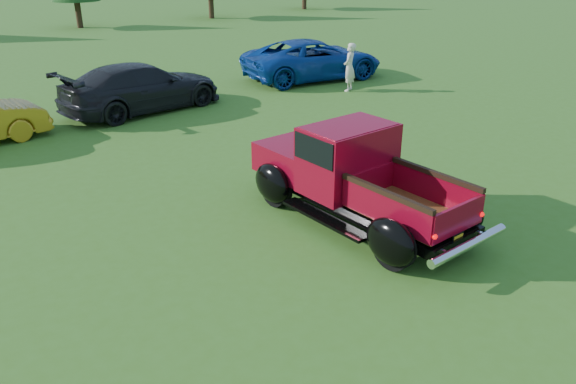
# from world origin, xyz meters

# --- Properties ---
(ground) EXTENTS (120.00, 120.00, 0.00)m
(ground) POSITION_xyz_m (0.00, 0.00, 0.00)
(ground) COLOR #38651C
(ground) RESTS_ON ground
(pickup_truck) EXTENTS (2.39, 4.80, 1.75)m
(pickup_truck) POSITION_xyz_m (1.64, 0.53, 0.83)
(pickup_truck) COLOR black
(pickup_truck) RESTS_ON ground
(show_car_grey) EXTENTS (5.25, 2.71, 1.46)m
(show_car_grey) POSITION_xyz_m (1.50, 9.70, 0.73)
(show_car_grey) COLOR black
(show_car_grey) RESTS_ON ground
(show_car_blue) EXTENTS (5.64, 3.19, 1.49)m
(show_car_blue) POSITION_xyz_m (8.50, 10.07, 0.74)
(show_car_blue) COLOR navy
(show_car_blue) RESTS_ON ground
(spectator) EXTENTS (0.72, 0.66, 1.65)m
(spectator) POSITION_xyz_m (8.32, 7.84, 0.82)
(spectator) COLOR beige
(spectator) RESTS_ON ground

